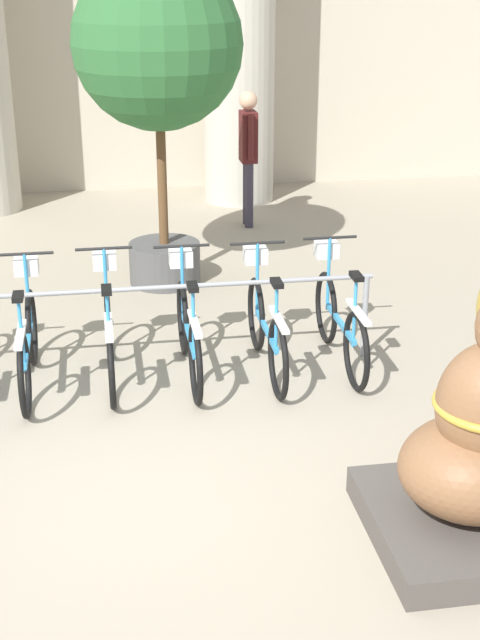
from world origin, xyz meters
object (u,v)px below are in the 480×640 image
at_px(bicycle_5, 188,330).
at_px(potted_tree, 158,56).
at_px(bicycle_3, 28,340).
at_px(bicycle_4, 109,333).
at_px(person_pedestrian, 248,146).
at_px(bicycle_7, 339,319).
at_px(bicycle_6, 266,326).

xyz_separation_m(bicycle_5, potted_tree, (-0.01, 2.34, 1.99)).
height_order(bicycle_3, bicycle_5, same).
height_order(bicycle_3, potted_tree, potted_tree).
xyz_separation_m(bicycle_4, bicycle_5, (0.66, -0.04, 0.00)).
bearing_deg(person_pedestrian, bicycle_5, -105.97).
bearing_deg(potted_tree, bicycle_7, -60.16).
bearing_deg(bicycle_6, bicycle_4, 177.57).
xyz_separation_m(bicycle_3, bicycle_4, (0.66, 0.04, 0.00)).
bearing_deg(bicycle_6, person_pedestrian, 82.26).
height_order(bicycle_3, bicycle_6, same).
height_order(bicycle_3, bicycle_4, same).
distance_m(bicycle_4, person_pedestrian, 4.80).
relative_size(bicycle_6, potted_tree, 0.49).
xyz_separation_m(bicycle_6, potted_tree, (-0.67, 2.36, 1.99)).
bearing_deg(bicycle_3, person_pedestrian, 59.67).
height_order(bicycle_4, person_pedestrian, person_pedestrian).
relative_size(bicycle_7, potted_tree, 0.49).
relative_size(bicycle_3, bicycle_7, 1.00).
bearing_deg(person_pedestrian, potted_tree, -121.69).
xyz_separation_m(bicycle_4, potted_tree, (0.65, 2.30, 1.99)).
bearing_deg(bicycle_7, bicycle_5, -178.45).
bearing_deg(person_pedestrian, bicycle_4, -113.74).
bearing_deg(person_pedestrian, bicycle_6, -97.74).
xyz_separation_m(bicycle_5, bicycle_6, (0.66, -0.02, 0.00)).
bearing_deg(bicycle_7, potted_tree, 119.84).
xyz_separation_m(bicycle_4, person_pedestrian, (1.91, 4.35, 0.65)).
relative_size(bicycle_3, bicycle_5, 1.00).
xyz_separation_m(bicycle_3, bicycle_6, (1.97, -0.01, 0.00)).
relative_size(bicycle_4, bicycle_5, 1.00).
bearing_deg(bicycle_7, person_pedestrian, 90.77).
distance_m(bicycle_3, person_pedestrian, 5.13).
distance_m(bicycle_7, person_pedestrian, 4.40).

